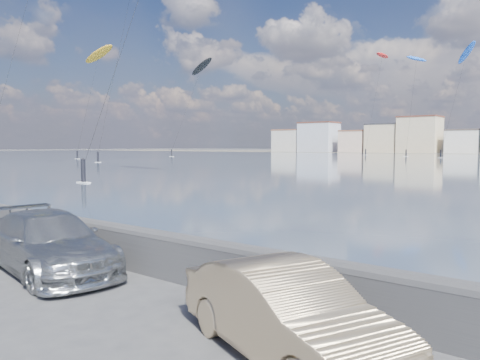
# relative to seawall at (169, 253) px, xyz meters

# --- Properties ---
(ground) EXTENTS (700.00, 700.00, 0.00)m
(ground) POSITION_rel_seawall_xyz_m (0.00, -2.70, -0.58)
(ground) COLOR #333335
(ground) RESTS_ON ground
(seawall) EXTENTS (400.00, 0.36, 1.08)m
(seawall) POSITION_rel_seawall_xyz_m (0.00, 0.00, 0.00)
(seawall) COLOR #28282B
(seawall) RESTS_ON ground
(car_silver) EXTENTS (5.13, 2.78, 1.41)m
(car_silver) POSITION_rel_seawall_xyz_m (-2.66, -1.35, 0.12)
(car_silver) COLOR #A0A4A8
(car_silver) RESTS_ON ground
(car_champagne) EXTENTS (4.21, 2.77, 1.31)m
(car_champagne) POSITION_rel_seawall_xyz_m (4.19, -1.69, 0.07)
(car_champagne) COLOR tan
(car_champagne) RESTS_ON ground
(kitesurfer_0) EXTENTS (4.68, 13.32, 32.68)m
(kitesurfer_0) POSITION_rel_seawall_xyz_m (-50.64, 140.61, 30.92)
(kitesurfer_0) COLOR red
(kitesurfer_0) RESTS_ON ground
(kitesurfer_1) EXTENTS (5.77, 20.06, 29.36)m
(kitesurfer_1) POSITION_rel_seawall_xyz_m (-37.65, 134.03, 27.49)
(kitesurfer_1) COLOR blue
(kitesurfer_1) RESTS_ON ground
(kitesurfer_9) EXTENTS (8.98, 12.24, 27.71)m
(kitesurfer_9) POSITION_rel_seawall_xyz_m (-83.52, 91.03, 24.29)
(kitesurfer_9) COLOR black
(kitesurfer_9) RESTS_ON ground
(kitesurfer_10) EXTENTS (7.11, 11.28, 28.37)m
(kitesurfer_10) POSITION_rel_seawall_xyz_m (-20.79, 118.60, 24.62)
(kitesurfer_10) COLOR blue
(kitesurfer_10) RESTS_ON ground
(kitesurfer_12) EXTENTS (8.59, 8.82, 26.66)m
(kitesurfer_12) POSITION_rel_seawall_xyz_m (-86.54, 59.30, 23.31)
(kitesurfer_12) COLOR #BF8C19
(kitesurfer_12) RESTS_ON ground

